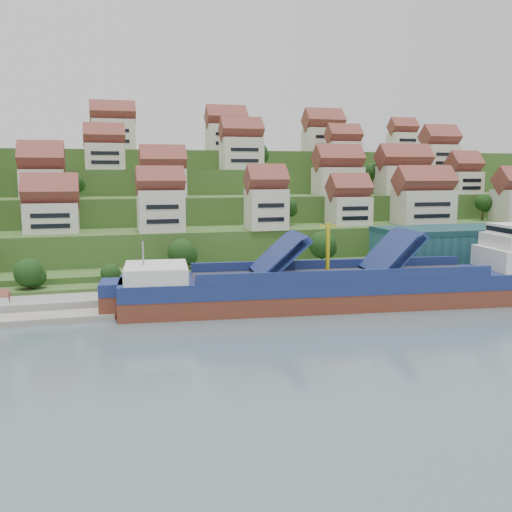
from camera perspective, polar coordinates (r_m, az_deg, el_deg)
name	(u,v)px	position (r m, az deg, el deg)	size (l,w,h in m)	color
ground	(319,309)	(103.00, 6.33, -5.33)	(300.00, 300.00, 0.00)	slate
quay	(380,282)	(124.41, 12.30, -2.57)	(180.00, 14.00, 2.20)	gray
hillside	(208,212)	(200.28, -4.84, 4.44)	(260.00, 128.00, 31.00)	#2D4C1E
hillside_village	(239,172)	(157.61, -1.73, 8.38)	(161.36, 63.14, 29.08)	beige
hillside_trees	(213,206)	(139.15, -4.32, 4.99)	(143.57, 62.71, 29.94)	#1B3E14
warehouse	(502,247)	(142.81, 23.41, 0.80)	(60.00, 15.00, 10.00)	#215059
flagpole	(384,259)	(118.22, 12.72, -0.31)	(1.28, 0.16, 8.00)	gray
cargo_ship	(361,287)	(106.86, 10.48, -3.02)	(83.30, 21.38, 18.33)	brown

